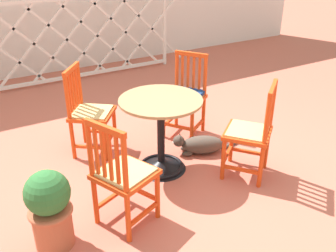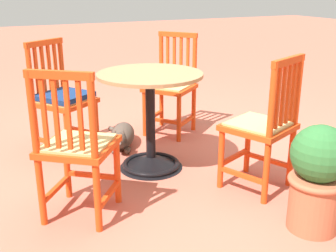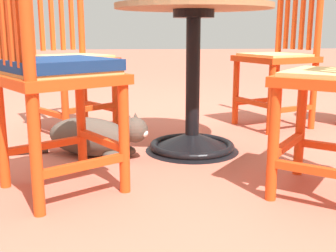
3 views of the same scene
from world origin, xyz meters
name	(u,v)px [view 3 (image 3 of 3)]	position (x,y,z in m)	size (l,w,h in m)	color
ground_plane	(175,140)	(0.00, 0.00, 0.00)	(24.00, 24.00, 0.00)	#BC604C
cafe_table	(193,96)	(-0.07, 0.21, 0.28)	(0.76, 0.76, 0.73)	black
orange_chair_by_planter	(279,58)	(-0.69, -0.32, 0.43)	(0.52, 0.52, 0.91)	#D64214
orange_chair_near_fence	(71,60)	(0.59, -0.28, 0.43)	(0.56, 0.56, 0.91)	#D64214
orange_chair_at_corner	(53,75)	(0.52, 0.72, 0.45)	(0.55, 0.55, 0.91)	#D64214
tabby_cat	(96,137)	(0.42, 0.27, 0.10)	(0.73, 0.37, 0.23)	#4C4238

